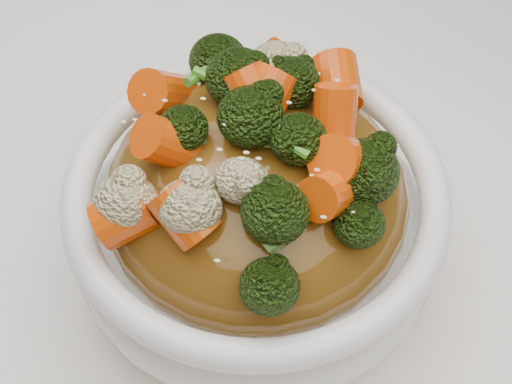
# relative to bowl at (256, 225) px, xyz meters

# --- Properties ---
(tablecloth) EXTENTS (1.20, 0.80, 0.04)m
(tablecloth) POSITION_rel_bowl_xyz_m (0.02, 0.01, -0.06)
(tablecloth) COLOR white
(tablecloth) RESTS_ON dining_table
(bowl) EXTENTS (0.25, 0.25, 0.09)m
(bowl) POSITION_rel_bowl_xyz_m (0.00, 0.00, 0.00)
(bowl) COLOR white
(bowl) RESTS_ON tablecloth
(sauce_base) EXTENTS (0.20, 0.20, 0.10)m
(sauce_base) POSITION_rel_bowl_xyz_m (0.00, 0.00, 0.03)
(sauce_base) COLOR #603C10
(sauce_base) RESTS_ON bowl
(carrots) EXTENTS (0.20, 0.20, 0.05)m
(carrots) POSITION_rel_bowl_xyz_m (0.00, 0.00, 0.10)
(carrots) COLOR #D04406
(carrots) RESTS_ON sauce_base
(broccoli) EXTENTS (0.20, 0.20, 0.05)m
(broccoli) POSITION_rel_bowl_xyz_m (0.00, 0.00, 0.09)
(broccoli) COLOR black
(broccoli) RESTS_ON sauce_base
(cauliflower) EXTENTS (0.20, 0.20, 0.04)m
(cauliflower) POSITION_rel_bowl_xyz_m (0.00, 0.00, 0.09)
(cauliflower) COLOR beige
(cauliflower) RESTS_ON sauce_base
(scallions) EXTENTS (0.15, 0.15, 0.02)m
(scallions) POSITION_rel_bowl_xyz_m (0.00, 0.00, 0.10)
(scallions) COLOR #387D1C
(scallions) RESTS_ON sauce_base
(sesame_seeds) EXTENTS (0.18, 0.18, 0.01)m
(sesame_seeds) POSITION_rel_bowl_xyz_m (0.00, 0.00, 0.10)
(sesame_seeds) COLOR beige
(sesame_seeds) RESTS_ON sauce_base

